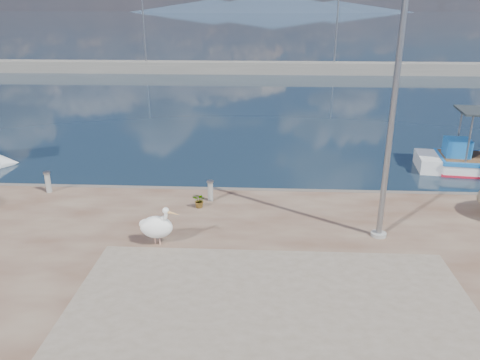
# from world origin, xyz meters

# --- Properties ---
(ground) EXTENTS (1400.00, 1400.00, 0.00)m
(ground) POSITION_xyz_m (0.00, 0.00, 0.00)
(ground) COLOR #162635
(ground) RESTS_ON ground
(quay_patch) EXTENTS (9.00, 7.00, 0.01)m
(quay_patch) POSITION_xyz_m (1.00, -3.00, 0.50)
(quay_patch) COLOR gray
(quay_patch) RESTS_ON quay
(breakwater) EXTENTS (120.00, 2.20, 7.50)m
(breakwater) POSITION_xyz_m (-0.00, 40.00, 0.60)
(breakwater) COLOR gray
(breakwater) RESTS_ON ground
(mountains) EXTENTS (370.00, 280.00, 22.00)m
(mountains) POSITION_xyz_m (4.39, 650.00, 9.51)
(mountains) COLOR #28384C
(mountains) RESTS_ON ground
(pelican) EXTENTS (1.22, 0.80, 1.16)m
(pelican) POSITION_xyz_m (-2.11, 0.70, 1.05)
(pelican) COLOR tan
(pelican) RESTS_ON quay
(lamp_post) EXTENTS (0.44, 0.96, 7.00)m
(lamp_post) POSITION_xyz_m (4.12, 1.57, 3.80)
(lamp_post) COLOR gray
(lamp_post) RESTS_ON quay
(bollard_near) EXTENTS (0.24, 0.24, 0.72)m
(bollard_near) POSITION_xyz_m (-1.01, 3.89, 0.89)
(bollard_near) COLOR gray
(bollard_near) RESTS_ON quay
(bollard_far) EXTENTS (0.25, 0.25, 0.77)m
(bollard_far) POSITION_xyz_m (-6.84, 4.36, 0.92)
(bollard_far) COLOR gray
(bollard_far) RESTS_ON quay
(potted_plant) EXTENTS (0.55, 0.52, 0.49)m
(potted_plant) POSITION_xyz_m (-1.29, 3.30, 0.75)
(potted_plant) COLOR #33722D
(potted_plant) RESTS_ON quay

